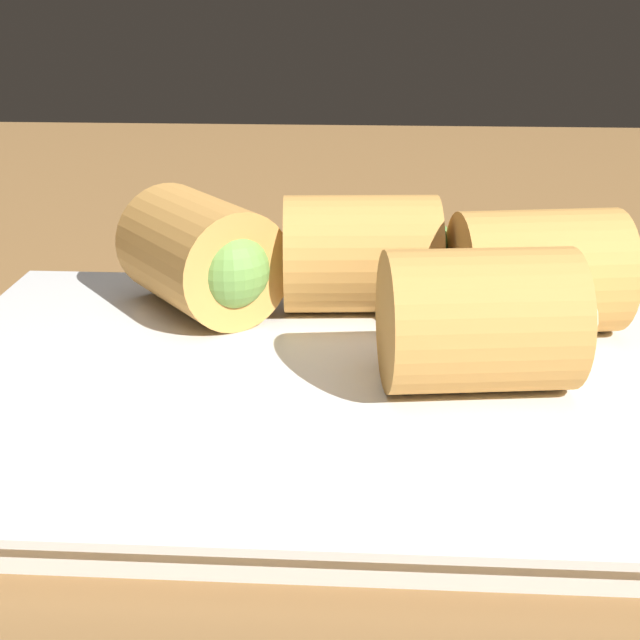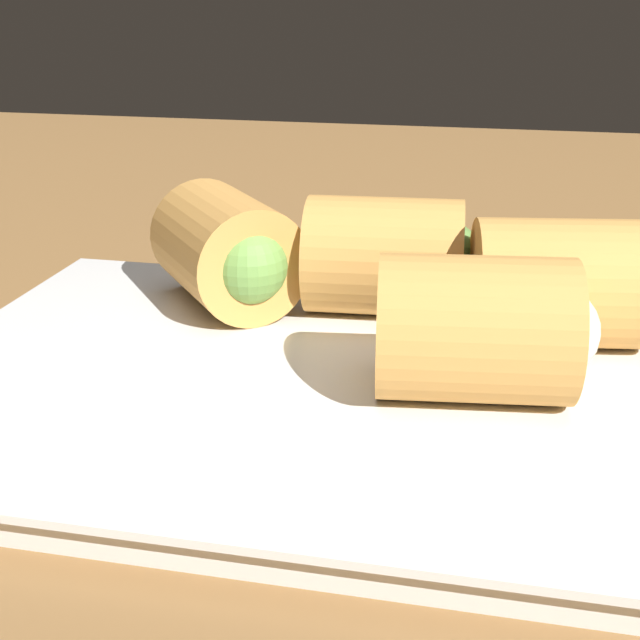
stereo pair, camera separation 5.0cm
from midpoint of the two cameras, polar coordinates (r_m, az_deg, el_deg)
name	(u,v)px [view 1 (the left image)]	position (r cm, az deg, el deg)	size (l,w,h in cm)	color
table_surface	(250,395)	(39.56, -8.17, -4.92)	(180.00, 140.00, 2.00)	olive
serving_plate	(320,387)	(35.90, -4.00, -4.44)	(32.63, 24.00, 1.50)	white
roll_front_left	(206,257)	(41.50, -10.79, 3.92)	(8.65, 8.91, 5.42)	#D19347
roll_front_right	(548,272)	(39.39, 10.93, 2.97)	(8.38, 6.48, 5.42)	#D19347
roll_back_left	(371,254)	(41.20, -0.20, 4.17)	(8.22, 5.95, 5.42)	#D19347
roll_back_right	(491,320)	(33.41, 6.73, -0.10)	(8.31, 6.26, 5.42)	#D19347
spoon	(333,259)	(52.68, -1.91, 3.89)	(15.71, 7.69, 1.35)	#B2B2B7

